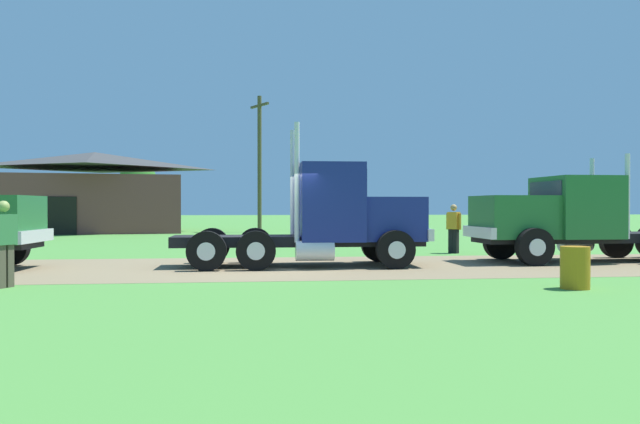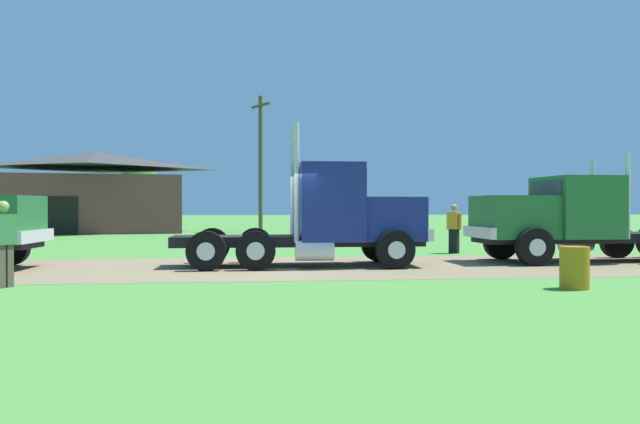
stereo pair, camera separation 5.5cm
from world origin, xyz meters
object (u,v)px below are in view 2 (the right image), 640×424
at_px(steel_barrel, 574,268).
at_px(utility_pole_near, 261,160).
at_px(visitor_far_side, 454,227).
at_px(truck_near_left, 566,220).
at_px(visitor_by_barrel, 3,240).
at_px(truck_foreground_white, 334,218).
at_px(shed_building, 96,194).

bearing_deg(steel_barrel, utility_pole_near, 101.38).
distance_m(visitor_far_side, steel_barrel, 9.58).
xyz_separation_m(truck_near_left, steel_barrel, (-2.91, -5.91, -0.83)).
height_order(visitor_by_barrel, visitor_far_side, visitor_by_barrel).
xyz_separation_m(truck_foreground_white, steel_barrel, (4.13, -5.43, -0.90)).
xyz_separation_m(visitor_by_barrel, visitor_far_side, (12.09, 8.08, -0.05)).
bearing_deg(shed_building, visitor_far_side, -50.35).
xyz_separation_m(visitor_far_side, utility_pole_near, (-6.40, 18.92, 3.65)).
xyz_separation_m(steel_barrel, shed_building, (-16.17, 29.87, 2.03)).
height_order(truck_near_left, steel_barrel, truck_near_left).
height_order(visitor_far_side, utility_pole_near, utility_pole_near).
xyz_separation_m(visitor_by_barrel, steel_barrel, (11.42, -1.47, -0.55)).
distance_m(truck_foreground_white, steel_barrel, 6.88).
xyz_separation_m(visitor_far_side, steel_barrel, (-0.67, -9.55, -0.49)).
bearing_deg(utility_pole_near, truck_foreground_white, -86.03).
height_order(truck_foreground_white, utility_pole_near, utility_pole_near).
bearing_deg(truck_foreground_white, visitor_by_barrel, -151.45).
relative_size(truck_foreground_white, utility_pole_near, 0.81).
bearing_deg(truck_foreground_white, visitor_far_side, 40.58).
relative_size(visitor_far_side, utility_pole_near, 0.20).
distance_m(visitor_far_side, shed_building, 26.44).
distance_m(truck_near_left, steel_barrel, 6.64).
height_order(truck_near_left, utility_pole_near, utility_pole_near).
relative_size(shed_building, utility_pole_near, 1.39).
height_order(truck_foreground_white, steel_barrel, truck_foreground_white).
distance_m(shed_building, utility_pole_near, 10.74).
xyz_separation_m(truck_near_left, visitor_far_side, (-2.23, 3.64, -0.34)).
distance_m(truck_foreground_white, utility_pole_near, 23.32).
xyz_separation_m(truck_near_left, shed_building, (-19.07, 23.96, 1.20)).
relative_size(visitor_by_barrel, steel_barrel, 2.08).
bearing_deg(shed_building, visitor_by_barrel, -80.50).
distance_m(truck_foreground_white, shed_building, 27.26).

